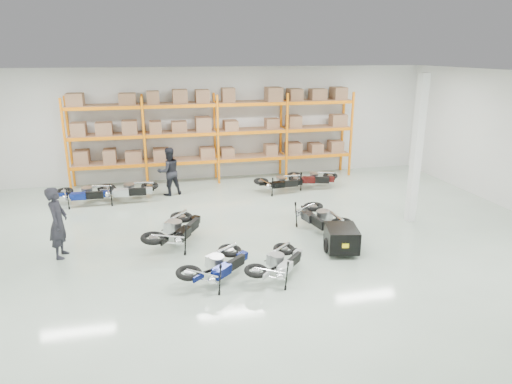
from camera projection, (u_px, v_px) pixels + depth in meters
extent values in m
plane|color=#B1C5B1|center=(251.00, 241.00, 12.74)|extent=(18.00, 18.00, 0.00)
plane|color=white|center=(251.00, 76.00, 11.40)|extent=(18.00, 18.00, 0.00)
plane|color=silver|center=(214.00, 124.00, 18.59)|extent=(18.00, 0.00, 18.00)
plane|color=silver|center=(374.00, 295.00, 5.56)|extent=(18.00, 0.00, 18.00)
cube|color=orange|center=(66.00, 147.00, 16.60)|extent=(0.08, 0.08, 3.50)
cube|color=orange|center=(70.00, 142.00, 17.44)|extent=(0.08, 0.08, 3.50)
cube|color=orange|center=(145.00, 143.00, 17.20)|extent=(0.08, 0.08, 3.50)
cube|color=orange|center=(145.00, 139.00, 18.04)|extent=(0.08, 0.08, 3.50)
cube|color=orange|center=(218.00, 140.00, 17.80)|extent=(0.08, 0.08, 3.50)
cube|color=orange|center=(215.00, 136.00, 18.64)|extent=(0.08, 0.08, 3.50)
cube|color=orange|center=(287.00, 137.00, 18.41)|extent=(0.08, 0.08, 3.50)
cube|color=orange|center=(281.00, 134.00, 19.24)|extent=(0.08, 0.08, 3.50)
cube|color=orange|center=(351.00, 135.00, 19.01)|extent=(0.08, 0.08, 3.50)
cube|color=orange|center=(343.00, 131.00, 19.84)|extent=(0.08, 0.08, 3.50)
cube|color=orange|center=(108.00, 167.00, 17.15)|extent=(2.70, 0.08, 0.12)
cube|color=orange|center=(110.00, 162.00, 17.99)|extent=(2.70, 0.08, 0.12)
cube|color=#986D4E|center=(109.00, 163.00, 17.55)|extent=(2.68, 0.88, 0.02)
cube|color=#986D4E|center=(108.00, 157.00, 17.48)|extent=(2.40, 0.70, 0.44)
cube|color=orange|center=(183.00, 163.00, 17.75)|extent=(2.70, 0.08, 0.12)
cube|color=orange|center=(181.00, 158.00, 18.59)|extent=(2.70, 0.08, 0.12)
cube|color=#986D4E|center=(182.00, 159.00, 18.15)|extent=(2.68, 0.88, 0.02)
cube|color=#986D4E|center=(182.00, 153.00, 18.08)|extent=(2.40, 0.70, 0.44)
cube|color=orange|center=(253.00, 160.00, 18.36)|extent=(2.70, 0.08, 0.12)
cube|color=orange|center=(248.00, 155.00, 19.19)|extent=(2.70, 0.08, 0.12)
cube|color=#986D4E|center=(251.00, 156.00, 18.75)|extent=(2.68, 0.88, 0.02)
cube|color=#986D4E|center=(251.00, 150.00, 18.69)|extent=(2.40, 0.70, 0.44)
cube|color=orange|center=(319.00, 156.00, 18.96)|extent=(2.70, 0.08, 0.12)
cube|color=orange|center=(311.00, 152.00, 19.80)|extent=(2.70, 0.08, 0.12)
cube|color=#986D4E|center=(315.00, 152.00, 19.36)|extent=(2.68, 0.88, 0.02)
cube|color=#986D4E|center=(315.00, 147.00, 19.29)|extent=(2.40, 0.70, 0.44)
cube|color=orange|center=(105.00, 138.00, 16.83)|extent=(2.70, 0.08, 0.12)
cube|color=orange|center=(107.00, 134.00, 17.66)|extent=(2.70, 0.08, 0.12)
cube|color=#986D4E|center=(106.00, 134.00, 17.22)|extent=(2.68, 0.88, 0.02)
cube|color=#986D4E|center=(105.00, 128.00, 17.16)|extent=(2.40, 0.70, 0.44)
cube|color=orange|center=(182.00, 135.00, 17.43)|extent=(2.70, 0.08, 0.12)
cube|color=orange|center=(180.00, 131.00, 18.27)|extent=(2.70, 0.08, 0.12)
cube|color=#986D4E|center=(181.00, 132.00, 17.83)|extent=(2.68, 0.88, 0.02)
cube|color=#986D4E|center=(180.00, 126.00, 17.76)|extent=(2.40, 0.70, 0.44)
cube|color=orange|center=(253.00, 133.00, 18.03)|extent=(2.70, 0.08, 0.12)
cube|color=orange|center=(248.00, 129.00, 18.87)|extent=(2.70, 0.08, 0.12)
cube|color=#986D4E|center=(251.00, 129.00, 18.43)|extent=(2.68, 0.88, 0.02)
cube|color=#986D4E|center=(251.00, 123.00, 18.36)|extent=(2.40, 0.70, 0.44)
cube|color=orange|center=(320.00, 130.00, 18.63)|extent=(2.70, 0.08, 0.12)
cube|color=orange|center=(312.00, 126.00, 19.47)|extent=(2.70, 0.08, 0.12)
cube|color=#986D4E|center=(316.00, 126.00, 19.03)|extent=(2.68, 0.88, 0.02)
cube|color=#986D4E|center=(316.00, 121.00, 18.96)|extent=(2.40, 0.70, 0.44)
cube|color=orange|center=(102.00, 108.00, 16.50)|extent=(2.70, 0.08, 0.12)
cube|color=orange|center=(104.00, 106.00, 17.34)|extent=(2.70, 0.08, 0.12)
cube|color=#986D4E|center=(103.00, 105.00, 16.90)|extent=(2.68, 0.88, 0.02)
cube|color=#986D4E|center=(103.00, 99.00, 16.83)|extent=(2.40, 0.70, 0.44)
cube|color=orange|center=(180.00, 106.00, 17.10)|extent=(2.70, 0.08, 0.12)
cube|color=orange|center=(179.00, 104.00, 17.94)|extent=(2.70, 0.08, 0.12)
cube|color=#986D4E|center=(179.00, 103.00, 17.50)|extent=(2.68, 0.88, 0.02)
cube|color=#986D4E|center=(179.00, 97.00, 17.43)|extent=(2.40, 0.70, 0.44)
cube|color=orange|center=(253.00, 104.00, 17.70)|extent=(2.70, 0.08, 0.12)
cube|color=orange|center=(248.00, 102.00, 18.54)|extent=(2.70, 0.08, 0.12)
cube|color=#986D4E|center=(250.00, 101.00, 18.10)|extent=(2.68, 0.88, 0.02)
cube|color=#986D4E|center=(250.00, 96.00, 18.03)|extent=(2.40, 0.70, 0.44)
cube|color=orange|center=(321.00, 103.00, 18.31)|extent=(2.70, 0.08, 0.12)
cube|color=orange|center=(313.00, 100.00, 19.14)|extent=(2.70, 0.08, 0.12)
cube|color=#986D4E|center=(317.00, 100.00, 18.70)|extent=(2.68, 0.88, 0.02)
cube|color=#986D4E|center=(317.00, 94.00, 18.64)|extent=(2.40, 0.70, 0.44)
cube|color=white|center=(417.00, 150.00, 13.66)|extent=(0.25, 0.25, 4.50)
cube|color=black|center=(342.00, 238.00, 11.90)|extent=(0.98, 1.14, 0.58)
cube|color=yellow|center=(350.00, 246.00, 11.43)|extent=(0.17, 0.06, 0.12)
torus|color=black|center=(327.00, 247.00, 11.88)|extent=(0.08, 0.40, 0.40)
torus|color=black|center=(355.00, 244.00, 12.05)|extent=(0.08, 0.40, 0.40)
cylinder|color=black|center=(332.00, 227.00, 12.52)|extent=(0.24, 0.93, 0.04)
imported|color=black|center=(58.00, 223.00, 11.54)|extent=(0.53, 0.73, 1.87)
imported|color=black|center=(169.00, 171.00, 16.62)|extent=(1.02, 0.89, 1.77)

